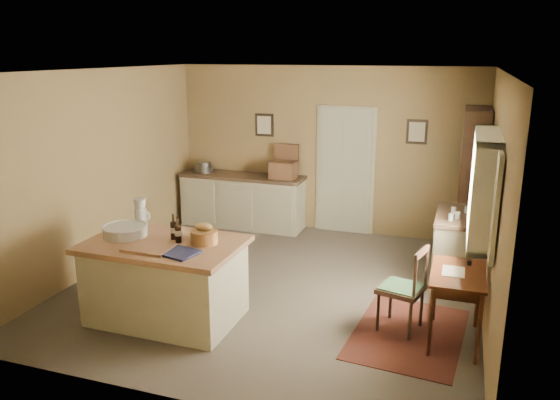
# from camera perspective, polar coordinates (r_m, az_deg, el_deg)

# --- Properties ---
(ground) EXTENTS (5.00, 5.00, 0.00)m
(ground) POSITION_cam_1_polar(r_m,az_deg,el_deg) (7.09, -0.51, -8.98)
(ground) COLOR brown
(ground) RESTS_ON ground
(wall_back) EXTENTS (5.00, 0.10, 2.70)m
(wall_back) POSITION_cam_1_polar(r_m,az_deg,el_deg) (9.00, 4.72, 5.22)
(wall_back) COLOR olive
(wall_back) RESTS_ON ground
(wall_front) EXTENTS (5.00, 0.10, 2.70)m
(wall_front) POSITION_cam_1_polar(r_m,az_deg,el_deg) (4.47, -11.17, -5.49)
(wall_front) COLOR olive
(wall_front) RESTS_ON ground
(wall_left) EXTENTS (0.10, 5.00, 2.70)m
(wall_left) POSITION_cam_1_polar(r_m,az_deg,el_deg) (7.82, -18.14, 2.98)
(wall_left) COLOR olive
(wall_left) RESTS_ON ground
(wall_right) EXTENTS (0.10, 5.00, 2.70)m
(wall_right) POSITION_cam_1_polar(r_m,az_deg,el_deg) (6.31, 21.43, -0.13)
(wall_right) COLOR olive
(wall_right) RESTS_ON ground
(ceiling) EXTENTS (5.00, 5.00, 0.00)m
(ceiling) POSITION_cam_1_polar(r_m,az_deg,el_deg) (6.47, -0.56, 13.39)
(ceiling) COLOR silver
(ceiling) RESTS_ON wall_back
(door) EXTENTS (0.97, 0.06, 2.11)m
(door) POSITION_cam_1_polar(r_m,az_deg,el_deg) (8.95, 6.81, 3.18)
(door) COLOR beige
(door) RESTS_ON ground
(framed_prints) EXTENTS (2.82, 0.02, 0.38)m
(framed_prints) POSITION_cam_1_polar(r_m,az_deg,el_deg) (8.88, 6.00, 7.47)
(framed_prints) COLOR black
(framed_prints) RESTS_ON ground
(window) EXTENTS (0.25, 1.99, 1.12)m
(window) POSITION_cam_1_polar(r_m,az_deg,el_deg) (6.07, 20.96, 1.27)
(window) COLOR beige
(window) RESTS_ON ground
(work_island) EXTENTS (1.71, 1.13, 1.20)m
(work_island) POSITION_cam_1_polar(r_m,az_deg,el_deg) (6.24, -11.92, -8.00)
(work_island) COLOR beige
(work_island) RESTS_ON ground
(sideboard) EXTENTS (2.12, 0.60, 1.18)m
(sideboard) POSITION_cam_1_polar(r_m,az_deg,el_deg) (9.32, -3.87, 0.12)
(sideboard) COLOR beige
(sideboard) RESTS_ON ground
(rug) EXTENTS (1.24, 1.69, 0.01)m
(rug) POSITION_cam_1_polar(r_m,az_deg,el_deg) (6.15, 13.26, -13.39)
(rug) COLOR #511D18
(rug) RESTS_ON ground
(writing_desk) EXTENTS (0.53, 0.86, 0.82)m
(writing_desk) POSITION_cam_1_polar(r_m,az_deg,el_deg) (5.86, 18.08, -8.08)
(writing_desk) COLOR #36170B
(writing_desk) RESTS_ON ground
(desk_chair) EXTENTS (0.53, 0.53, 0.93)m
(desk_chair) POSITION_cam_1_polar(r_m,az_deg,el_deg) (6.02, 12.54, -9.08)
(desk_chair) COLOR black
(desk_chair) RESTS_ON ground
(right_cabinet) EXTENTS (0.63, 1.14, 0.99)m
(right_cabinet) POSITION_cam_1_polar(r_m,az_deg,el_deg) (7.48, 18.21, -4.69)
(right_cabinet) COLOR beige
(right_cabinet) RESTS_ON ground
(shelving_unit) EXTENTS (0.37, 0.97, 2.15)m
(shelving_unit) POSITION_cam_1_polar(r_m,az_deg,el_deg) (8.31, 19.76, 1.58)
(shelving_unit) COLOR black
(shelving_unit) RESTS_ON ground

